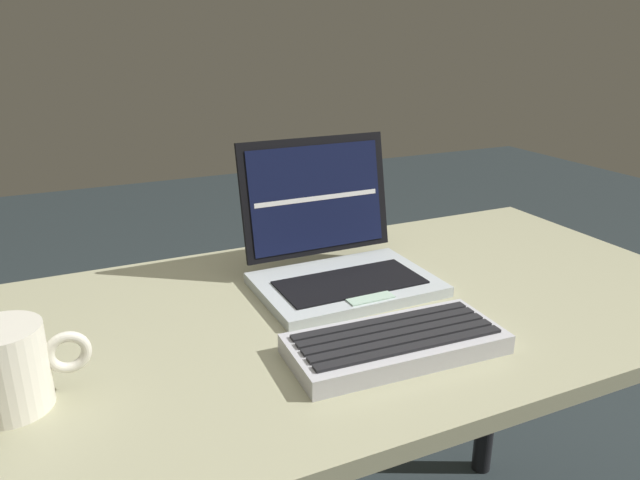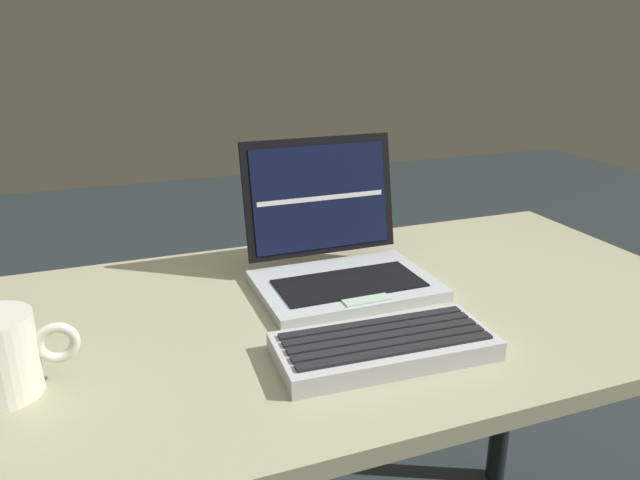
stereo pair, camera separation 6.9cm
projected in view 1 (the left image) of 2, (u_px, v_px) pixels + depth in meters
The scene contains 4 objects.
desk at pixel (331, 366), 0.98m from camera, with size 1.31×0.65×0.73m.
laptop_front at pixel (336, 255), 1.03m from camera, with size 0.30×0.25×0.24m.
external_keyboard at pixel (396, 343), 0.81m from camera, with size 0.30×0.14×0.03m.
coffee_mug at pixel (9, 368), 0.68m from camera, with size 0.14×0.09×0.10m.
Camera 1 is at (-0.38, -0.77, 1.15)m, focal length 33.50 mm.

